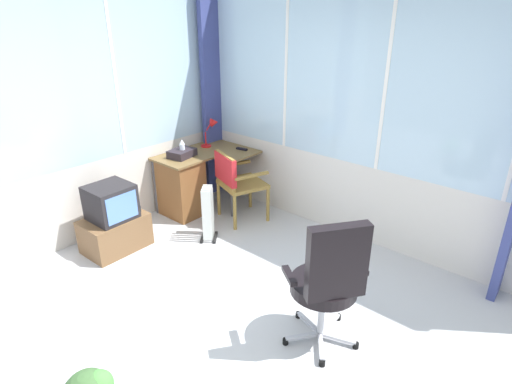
% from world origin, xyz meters
% --- Properties ---
extents(ground, '(5.21, 5.74, 0.06)m').
position_xyz_m(ground, '(0.00, 0.00, -0.03)').
color(ground, '#BABABC').
extents(north_window_panel, '(4.21, 0.07, 2.74)m').
position_xyz_m(north_window_panel, '(0.00, 2.40, 1.37)').
color(north_window_panel, silver).
rests_on(north_window_panel, ground).
extents(east_window_panel, '(0.07, 4.74, 2.74)m').
position_xyz_m(east_window_panel, '(2.14, 0.00, 1.37)').
color(east_window_panel, silver).
rests_on(east_window_panel, ground).
extents(curtain_corner, '(0.35, 0.07, 2.64)m').
position_xyz_m(curtain_corner, '(2.01, 2.27, 1.32)').
color(curtain_corner, '#3B4483').
rests_on(curtain_corner, ground).
extents(desk, '(1.11, 0.85, 0.72)m').
position_xyz_m(desk, '(1.25, 2.06, 0.39)').
color(desk, brown).
rests_on(desk, ground).
extents(desk_lamp, '(0.24, 0.21, 0.37)m').
position_xyz_m(desk_lamp, '(1.82, 2.11, 0.96)').
color(desk_lamp, red).
rests_on(desk_lamp, desk).
extents(tv_remote, '(0.07, 0.15, 0.02)m').
position_xyz_m(tv_remote, '(1.94, 1.72, 0.74)').
color(tv_remote, black).
rests_on(tv_remote, desk).
extents(spray_bottle, '(0.06, 0.06, 0.22)m').
position_xyz_m(spray_bottle, '(1.29, 2.07, 0.83)').
color(spray_bottle, silver).
rests_on(spray_bottle, desk).
extents(paper_tray, '(0.33, 0.28, 0.09)m').
position_xyz_m(paper_tray, '(1.28, 2.08, 0.77)').
color(paper_tray, '#2A2228').
rests_on(paper_tray, desk).
extents(wooden_armchair, '(0.62, 0.61, 0.85)m').
position_xyz_m(wooden_armchair, '(1.51, 1.45, 0.55)').
color(wooden_armchair, olive).
rests_on(wooden_armchair, ground).
extents(office_chair, '(0.61, 0.60, 1.09)m').
position_xyz_m(office_chair, '(0.46, -0.50, 0.62)').
color(office_chair, '#B7B7BF').
rests_on(office_chair, ground).
extents(tv_on_stand, '(0.65, 0.45, 0.72)m').
position_xyz_m(tv_on_stand, '(0.22, 1.95, 0.32)').
color(tv_on_stand, brown).
rests_on(tv_on_stand, ground).
extents(space_heater, '(0.29, 0.28, 0.62)m').
position_xyz_m(space_heater, '(1.02, 1.37, 0.31)').
color(space_heater, white).
rests_on(space_heater, ground).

